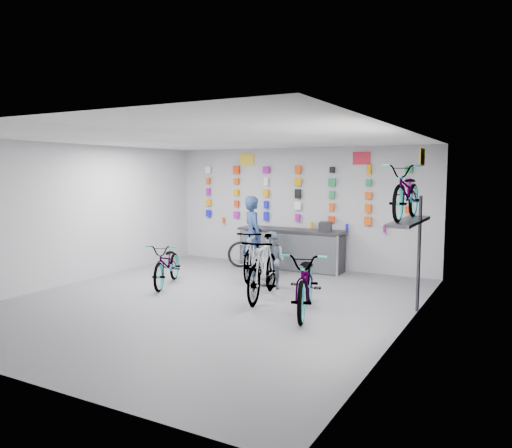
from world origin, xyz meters
The scene contains 21 objects.
floor centered at (0.00, 0.00, 0.00)m, with size 8.00×8.00×0.00m, color #545459.
ceiling centered at (0.00, 0.00, 3.00)m, with size 8.00×8.00×0.00m, color white.
wall_back centered at (0.00, 4.00, 1.50)m, with size 7.00×7.00×0.00m, color #ABABAD.
wall_front centered at (0.00, -4.00, 1.50)m, with size 7.00×7.00×0.00m, color #ABABAD.
wall_left centered at (-3.50, 0.00, 1.50)m, with size 8.00×8.00×0.00m, color #ABABAD.
wall_right centered at (3.50, 0.00, 1.50)m, with size 8.00×8.00×0.00m, color #ABABAD.
counter centered at (0.00, 3.54, 0.49)m, with size 2.70×0.66×1.00m.
merch_wall centered at (0.02, 3.93, 1.81)m, with size 5.56×0.08×1.56m.
wall_bracket centered at (3.33, 1.20, 1.46)m, with size 0.39×1.90×2.00m.
sign_left centered at (-1.50, 3.98, 2.72)m, with size 0.42×0.02×0.30m, color gold.
sign_right centered at (1.60, 3.98, 2.72)m, with size 0.42×0.02×0.30m, color red.
sign_side centered at (3.48, 1.20, 2.65)m, with size 0.02×0.40×0.30m, color gold.
bike_left centered at (-1.56, 0.67, 0.46)m, with size 0.61×1.76×0.92m, color gray.
bike_center centered at (0.75, 0.63, 0.60)m, with size 0.57×2.00×1.20m, color gray.
bike_right centered at (1.84, 0.15, 0.55)m, with size 0.73×2.10×1.10m, color gray.
bike_service centered at (-0.32, 2.15, 0.57)m, with size 0.54×1.90×1.14m, color gray.
bike_wall centered at (3.25, 1.20, 2.05)m, with size 0.63×1.80×0.95m, color gray.
clerk centered at (-0.51, 2.52, 0.92)m, with size 0.67×0.44×1.85m, color navy.
customer centered at (0.52, 1.49, 0.59)m, with size 0.57×0.45×1.18m, color slate.
spare_wheel centered at (-1.24, 3.17, 0.32)m, with size 0.67×0.40×0.65m.
register centered at (0.89, 3.55, 1.11)m, with size 0.28×0.30×0.22m, color black.
Camera 1 is at (5.07, -7.56, 2.40)m, focal length 35.00 mm.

